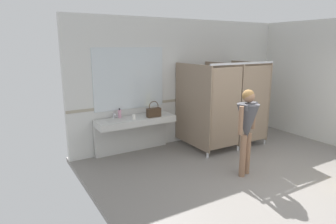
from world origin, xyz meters
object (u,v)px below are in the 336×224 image
at_px(handbag, 154,112).
at_px(paper_cup, 134,117).
at_px(soap_dispenser, 120,114).
at_px(person_standing, 247,122).

xyz_separation_m(handbag, paper_cup, (-0.46, 0.02, -0.06)).
distance_m(handbag, soap_dispenser, 0.74).
height_order(person_standing, handbag, person_standing).
height_order(person_standing, soap_dispenser, person_standing).
relative_size(person_standing, handbag, 4.59).
bearing_deg(paper_cup, soap_dispenser, 127.41).
relative_size(handbag, soap_dispenser, 1.66).
bearing_deg(paper_cup, handbag, -2.32).
bearing_deg(handbag, person_standing, -64.02).
xyz_separation_m(person_standing, handbag, (-0.91, 1.86, -0.07)).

